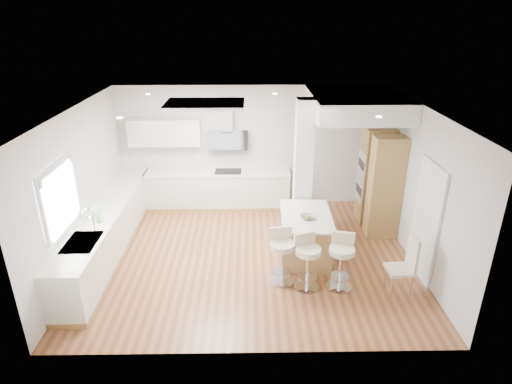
{
  "coord_description": "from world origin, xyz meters",
  "views": [
    {
      "loc": [
        -0.02,
        -7.0,
        4.31
      ],
      "look_at": [
        0.11,
        0.4,
        1.15
      ],
      "focal_mm": 30.0,
      "sensor_mm": 36.0,
      "label": 1
    }
  ],
  "objects_px": {
    "dining_chair": "(406,263)",
    "bar_stool_b": "(307,259)",
    "bar_stool_a": "(282,254)",
    "bar_stool_c": "(341,259)",
    "peninsula": "(305,235)"
  },
  "relations": [
    {
      "from": "bar_stool_a",
      "to": "bar_stool_b",
      "type": "relative_size",
      "value": 1.02
    },
    {
      "from": "peninsula",
      "to": "bar_stool_c",
      "type": "height_order",
      "value": "bar_stool_c"
    },
    {
      "from": "bar_stool_a",
      "to": "bar_stool_b",
      "type": "xyz_separation_m",
      "value": [
        0.41,
        -0.17,
        -0.01
      ]
    },
    {
      "from": "bar_stool_c",
      "to": "bar_stool_a",
      "type": "bearing_deg",
      "value": -176.36
    },
    {
      "from": "bar_stool_c",
      "to": "dining_chair",
      "type": "xyz_separation_m",
      "value": [
        1.02,
        -0.14,
        0.0
      ]
    },
    {
      "from": "dining_chair",
      "to": "bar_stool_a",
      "type": "bearing_deg",
      "value": 168.02
    },
    {
      "from": "bar_stool_a",
      "to": "bar_stool_b",
      "type": "distance_m",
      "value": 0.44
    },
    {
      "from": "bar_stool_c",
      "to": "dining_chair",
      "type": "height_order",
      "value": "dining_chair"
    },
    {
      "from": "bar_stool_a",
      "to": "bar_stool_c",
      "type": "height_order",
      "value": "bar_stool_a"
    },
    {
      "from": "peninsula",
      "to": "bar_stool_c",
      "type": "relative_size",
      "value": 1.46
    },
    {
      "from": "bar_stool_a",
      "to": "bar_stool_c",
      "type": "xyz_separation_m",
      "value": [
        0.96,
        -0.17,
        -0.01
      ]
    },
    {
      "from": "dining_chair",
      "to": "bar_stool_b",
      "type": "bearing_deg",
      "value": 171.71
    },
    {
      "from": "bar_stool_b",
      "to": "peninsula",
      "type": "bearing_deg",
      "value": 65.58
    },
    {
      "from": "bar_stool_c",
      "to": "dining_chair",
      "type": "distance_m",
      "value": 1.03
    },
    {
      "from": "peninsula",
      "to": "dining_chair",
      "type": "xyz_separation_m",
      "value": [
        1.48,
        -1.17,
        0.12
      ]
    }
  ]
}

